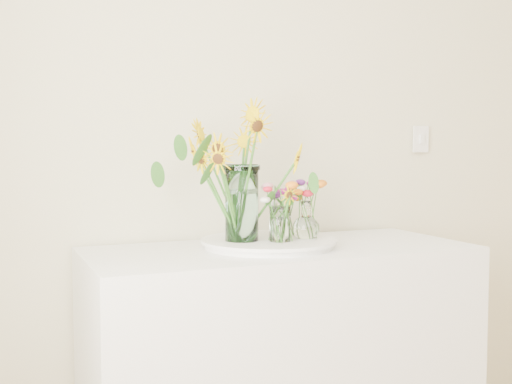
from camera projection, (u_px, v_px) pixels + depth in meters
counter at (280, 368)px, 2.36m from camera, size 1.40×0.60×0.90m
tray at (269, 244)px, 2.33m from camera, size 0.47×0.47×0.02m
mason_jar at (242, 203)px, 2.28m from camera, size 0.14×0.14×0.28m
sunflower_bouquet at (242, 170)px, 2.27m from camera, size 0.87×0.87×0.52m
small_vase_a at (280, 225)px, 2.27m from camera, size 0.09×0.09×0.13m
wildflower_posy_a at (280, 212)px, 2.26m from camera, size 0.20×0.20×0.22m
small_vase_b at (306, 220)px, 2.34m from camera, size 0.13×0.13×0.14m
wildflower_posy_b at (306, 208)px, 2.34m from camera, size 0.19×0.19×0.23m
small_vase_c at (282, 222)px, 2.43m from camera, size 0.08×0.08×0.11m
wildflower_posy_c at (282, 210)px, 2.42m from camera, size 0.19×0.19×0.20m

